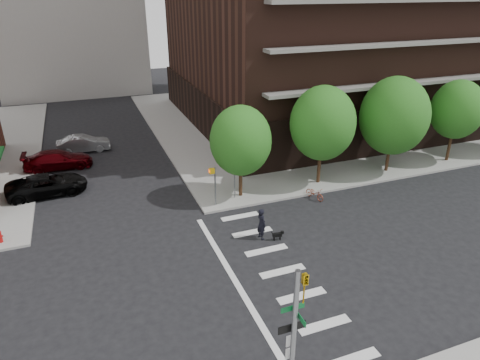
{
  "coord_description": "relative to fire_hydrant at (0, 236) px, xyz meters",
  "views": [
    {
      "loc": [
        -5.32,
        -15.73,
        13.11
      ],
      "look_at": [
        3.0,
        6.0,
        2.5
      ],
      "focal_mm": 32.0,
      "sensor_mm": 36.0,
      "label": 1
    }
  ],
  "objects": [
    {
      "name": "dog",
      "position": [
        14.53,
        -5.07,
        -0.21
      ],
      "size": [
        0.65,
        0.26,
        0.54
      ],
      "rotation": [
        0.0,
        0.0,
        -0.17
      ],
      "color": "black",
      "rests_on": "ground"
    },
    {
      "name": "tree_d",
      "position": [
        32.5,
        0.7,
        3.79
      ],
      "size": [
        4.0,
        4.0,
        6.2
      ],
      "color": "#301E11",
      "rests_on": "sidewalk_ne"
    },
    {
      "name": "ground",
      "position": [
        10.5,
        -7.8,
        -0.55
      ],
      "size": [
        120.0,
        120.0,
        0.0
      ],
      "primitive_type": "plane",
      "color": "black",
      "rests_on": "ground"
    },
    {
      "name": "tree_b",
      "position": [
        20.5,
        0.7,
        3.99
      ],
      "size": [
        4.5,
        4.5,
        6.65
      ],
      "color": "#301E11",
      "rests_on": "sidewalk_ne"
    },
    {
      "name": "dog_walker",
      "position": [
        13.73,
        -4.56,
        0.38
      ],
      "size": [
        0.74,
        0.55,
        1.86
      ],
      "primitive_type": "imported",
      "rotation": [
        0.0,
        0.0,
        1.73
      ],
      "color": "black",
      "rests_on": "ground"
    },
    {
      "name": "parked_car_maroon",
      "position": [
        2.97,
        10.46,
        0.18
      ],
      "size": [
        2.21,
        5.12,
        1.47
      ],
      "primitive_type": "imported",
      "rotation": [
        0.0,
        0.0,
        1.54
      ],
      "color": "#410206",
      "rests_on": "ground"
    },
    {
      "name": "tree_a",
      "position": [
        14.5,
        0.7,
        3.49
      ],
      "size": [
        4.0,
        4.0,
        5.9
      ],
      "color": "#301E11",
      "rests_on": "sidewalk_ne"
    },
    {
      "name": "crosswalk",
      "position": [
        12.71,
        -7.8,
        -0.55
      ],
      "size": [
        3.85,
        13.0,
        0.01
      ],
      "color": "silver",
      "rests_on": "ground"
    },
    {
      "name": "parked_car_silver",
      "position": [
        5.0,
        13.7,
        0.17
      ],
      "size": [
        1.58,
        4.39,
        1.44
      ],
      "primitive_type": "imported",
      "rotation": [
        0.0,
        0.0,
        1.56
      ],
      "color": "gray",
      "rests_on": "ground"
    },
    {
      "name": "tree_c",
      "position": [
        26.5,
        0.7,
        3.89
      ],
      "size": [
        5.0,
        5.0,
        6.8
      ],
      "color": "#301E11",
      "rests_on": "sidewalk_ne"
    },
    {
      "name": "pedestrian_signal",
      "position": [
        12.82,
        0.12,
        1.3
      ],
      "size": [
        2.18,
        0.67,
        2.6
      ],
      "color": "slate",
      "rests_on": "sidewalk_ne"
    },
    {
      "name": "sidewalk_ne",
      "position": [
        31.0,
        15.7,
        -0.48
      ],
      "size": [
        39.0,
        33.0,
        0.15
      ],
      "primitive_type": "cube",
      "color": "gray",
      "rests_on": "ground"
    },
    {
      "name": "parked_car_black",
      "position": [
        2.3,
        5.8,
        0.17
      ],
      "size": [
        2.84,
        5.39,
        1.45
      ],
      "primitive_type": "imported",
      "rotation": [
        0.0,
        0.0,
        1.66
      ],
      "color": "black",
      "rests_on": "ground"
    },
    {
      "name": "fire_hydrant",
      "position": [
        0.0,
        0.0,
        0.0
      ],
      "size": [
        0.24,
        0.24,
        0.73
      ],
      "color": "#A50C0C",
      "rests_on": "sidewalk_nw"
    },
    {
      "name": "scooter",
      "position": [
        19.07,
        -1.3,
        -0.14
      ],
      "size": [
        0.96,
        1.64,
        0.82
      ],
      "primitive_type": "imported",
      "rotation": [
        0.0,
        0.0,
        0.29
      ],
      "color": "#9B422D",
      "rests_on": "ground"
    }
  ]
}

